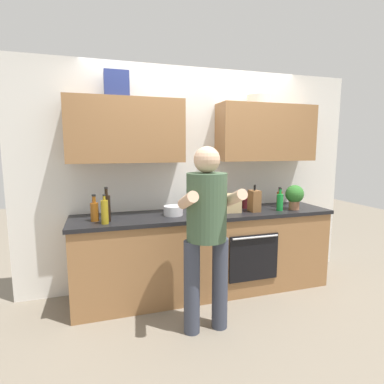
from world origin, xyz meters
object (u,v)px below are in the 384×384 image
Objects in this scene: knife_block at (254,201)px; potted_herb at (294,195)px; bottle_soy at (107,208)px; bottle_syrup at (94,211)px; bottle_hotsauce at (214,200)px; cup_ceramic at (194,212)px; mixing_bowl at (173,211)px; bottle_oil at (105,212)px; bottle_wine at (245,202)px; person_standing at (207,225)px; grocery_bag_produce at (201,205)px; grocery_bag_bread at (231,203)px; bottle_soda at (280,202)px; bottle_vinegar at (279,199)px.

potted_herb is (0.49, -0.04, 0.04)m from knife_block.
bottle_syrup is at bearing 157.67° from bottle_soy.
bottle_hotsauce is 0.54m from cup_ceramic.
knife_block is at bearing -4.64° from mixing_bowl.
bottle_syrup is 0.17m from bottle_oil.
bottle_soy is 1.56m from bottle_wine.
bottle_syrup is at bearing 143.91° from person_standing.
bottle_wine is 1.01× the size of grocery_bag_produce.
bottle_syrup is 1.12m from grocery_bag_produce.
bottle_soda is at bearing -9.00° from grocery_bag_bread.
cup_ceramic is 0.54× the size of mixing_bowl.
grocery_bag_produce is at bearing 164.28° from knife_block.
mixing_bowl is at bearing 175.37° from potted_herb.
knife_block reaches higher than bottle_wine.
bottle_soda is 2.38× the size of cup_ceramic.
grocery_bag_produce is at bearing 74.86° from person_standing.
knife_block reaches higher than grocery_bag_produce.
bottle_oil is (-1.24, -0.40, 0.02)m from bottle_hotsauce.
bottle_vinegar reaches higher than grocery_bag_produce.
potted_herb is (1.22, 0.05, 0.11)m from cup_ceramic.
mixing_bowl is at bearing 175.36° from knife_block.
cup_ceramic is (0.85, -0.08, -0.08)m from bottle_soy.
potted_herb is (0.08, -0.18, 0.06)m from bottle_vinegar.
bottle_vinegar is 0.43m from knife_block.
bottle_soda is 0.93× the size of bottle_oil.
bottle_wine is 0.70× the size of bottle_oil.
bottle_wine is 0.89m from mixing_bowl.
cup_ceramic is at bearing 0.82° from bottle_oil.
bottle_soy is 1.71× the size of bottle_wine.
bottle_soy is (-1.99, -0.14, 0.04)m from bottle_vinegar.
cup_ceramic is 0.24m from mixing_bowl.
grocery_bag_produce is (0.21, 0.78, 0.02)m from person_standing.
bottle_soy is at bearing -175.98° from bottle_vinegar.
person_standing is 5.83× the size of bottle_oil.
bottle_soy is 1.02m from grocery_bag_produce.
grocery_bag_produce is at bearing 5.99° from bottle_syrup.
bottle_soy is 0.86m from cup_ceramic.
person_standing is at bearing -37.77° from bottle_soy.
bottle_soda reaches higher than grocery_bag_produce.
grocery_bag_bread is (0.47, 0.13, 0.05)m from cup_ceramic.
grocery_bag_produce is at bearing -146.53° from bottle_hotsauce.
potted_herb is 1.46× the size of grocery_bag_produce.
mixing_bowl is 0.91m from knife_block.
bottle_soy reaches higher than bottle_vinegar.
knife_block is at bearing -161.51° from bottle_vinegar.
grocery_bag_produce is (1.12, 0.12, -0.03)m from bottle_syrup.
cup_ceramic is 0.56× the size of grocery_bag_produce.
cup_ceramic is 0.52× the size of grocery_bag_bread.
bottle_hotsauce is at bearing 65.18° from person_standing.
bottle_oil reaches higher than bottle_vinegar.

